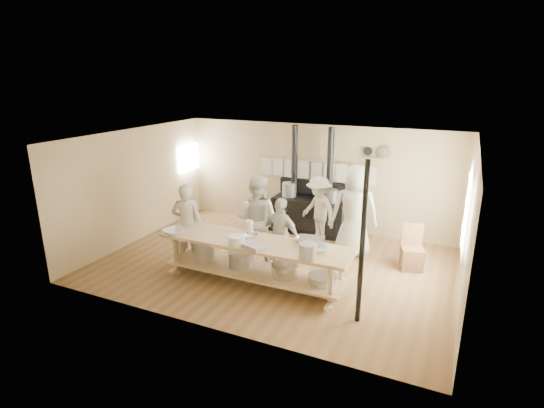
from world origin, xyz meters
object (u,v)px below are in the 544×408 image
Objects in this scene: chair at (412,256)px; roasting_pan at (253,246)px; cook_center at (354,211)px; cook_right at (281,235)px; cook_far_left at (187,224)px; cook_left at (257,219)px; prep_table at (254,257)px; cook_by_window at (319,210)px; stove at (310,211)px.

chair is 2.21× the size of roasting_pan.
cook_center is 1.74m from cook_right.
cook_left is (1.25, 0.65, 0.08)m from cook_far_left.
cook_center is 2.23× the size of chair.
chair is (2.35, 1.18, -0.49)m from cook_right.
cook_center is 1.45m from chair.
prep_table is 0.78m from cook_right.
cook_by_window is (0.19, 1.72, 0.03)m from cook_right.
cook_far_left is 0.84× the size of cook_center.
stove is at bearing 140.11° from chair.
cook_right is 1.68× the size of chair.
cook_left is 0.68m from cook_right.
cook_right is 2.67m from chair.
cook_by_window is (0.81, 1.52, -0.14)m from cook_left.
roasting_pan is (1.80, -0.59, 0.05)m from cook_far_left.
cook_by_window is (0.42, 2.42, 0.26)m from prep_table.
chair is (2.97, 0.98, -0.66)m from cook_left.
cook_right reaches higher than roasting_pan.
cook_by_window is at bearing 84.40° from roasting_pan.
cook_far_left is 1.41m from cook_left.
cook_right is at bearing -84.34° from stove.
cook_center is 1.33× the size of cook_right.
cook_far_left reaches higher than chair.
cook_left is 3.20m from chair.
cook_by_window is at bearing -34.98° from cook_center.
cook_left reaches higher than cook_far_left.
stove is 3.23m from cook_far_left.
cook_far_left reaches higher than cook_by_window.
cook_left is 1.35m from roasting_pan.
cook_left reaches higher than cook_by_window.
stove is at bearing 92.50° from roasting_pan.
prep_table is 2.48m from cook_center.
cook_by_window is at bearing 80.20° from prep_table.
cook_by_window is at bearing 149.89° from chair.
cook_right reaches higher than prep_table.
cook_center reaches higher than cook_right.
cook_left reaches higher than chair.
chair is (1.24, -0.15, -0.73)m from cook_center.
cook_right is at bearing -65.04° from cook_by_window.
cook_right is at bearing 71.85° from prep_table.
roasting_pan is at bearing 99.23° from cook_right.
stove is at bearing -48.43° from cook_center.
roasting_pan is (-0.08, -1.04, 0.15)m from cook_right.
stove reaches higher than cook_center.
cook_by_window is at bearing -55.06° from stove.
cook_far_left is 1.12× the size of cook_right.
cook_by_window is at bearing -82.40° from cook_right.
cook_right is at bearing 171.43° from cook_far_left.
cook_right is (1.88, 0.45, -0.09)m from cook_far_left.
cook_left is at bearing -100.68° from stove.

